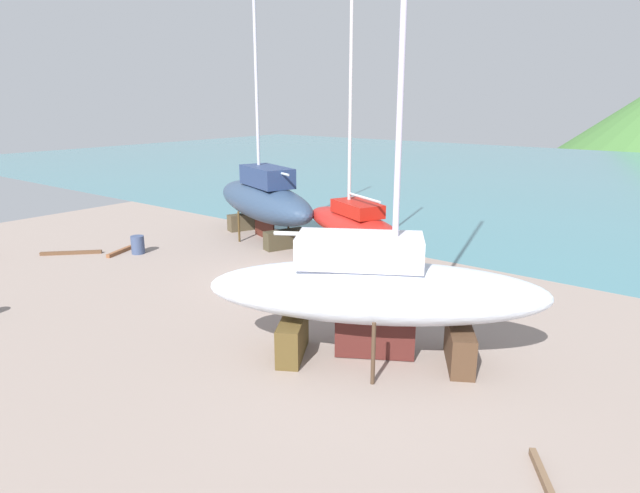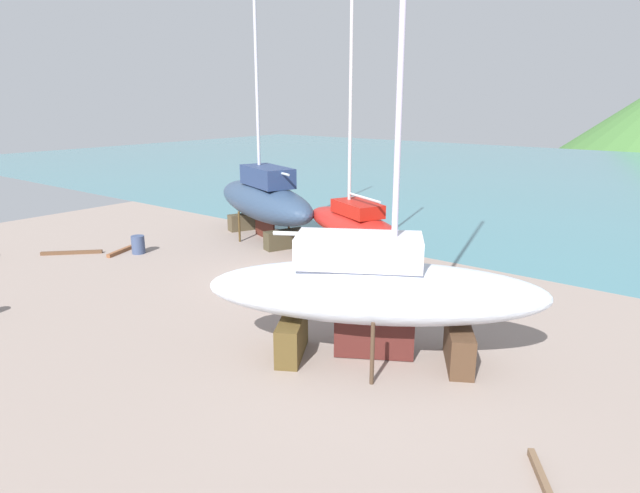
{
  "view_description": "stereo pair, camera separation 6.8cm",
  "coord_description": "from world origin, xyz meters",
  "px_view_note": "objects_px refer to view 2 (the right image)",
  "views": [
    {
      "loc": [
        15.65,
        -17.12,
        7.75
      ],
      "look_at": [
        1.2,
        1.45,
        1.37
      ],
      "focal_mm": 30.44,
      "sensor_mm": 36.0,
      "label": 1
    },
    {
      "loc": [
        15.71,
        -17.08,
        7.75
      ],
      "look_at": [
        1.2,
        1.45,
        1.37
      ],
      "focal_mm": 30.44,
      "sensor_mm": 36.0,
      "label": 2
    }
  ],
  "objects_px": {
    "sailboat_mid_port": "(374,289)",
    "sailboat_small_center": "(353,226)",
    "sailboat_large_starboard": "(264,200)",
    "worker": "(266,203)",
    "barrel_tipped_right": "(138,245)"
  },
  "relations": [
    {
      "from": "worker",
      "to": "sailboat_small_center",
      "type": "bearing_deg",
      "value": 163.77
    },
    {
      "from": "worker",
      "to": "barrel_tipped_right",
      "type": "height_order",
      "value": "worker"
    },
    {
      "from": "sailboat_large_starboard",
      "to": "sailboat_mid_port",
      "type": "distance_m",
      "value": 15.93
    },
    {
      "from": "sailboat_large_starboard",
      "to": "worker",
      "type": "bearing_deg",
      "value": -26.14
    },
    {
      "from": "sailboat_mid_port",
      "to": "sailboat_small_center",
      "type": "height_order",
      "value": "sailboat_mid_port"
    },
    {
      "from": "sailboat_mid_port",
      "to": "worker",
      "type": "bearing_deg",
      "value": 111.32
    },
    {
      "from": "sailboat_large_starboard",
      "to": "barrel_tipped_right",
      "type": "xyz_separation_m",
      "value": [
        -2.98,
        -6.41,
        -1.8
      ]
    },
    {
      "from": "worker",
      "to": "sailboat_mid_port",
      "type": "bearing_deg",
      "value": 153.44
    },
    {
      "from": "barrel_tipped_right",
      "to": "sailboat_small_center",
      "type": "bearing_deg",
      "value": 26.07
    },
    {
      "from": "sailboat_mid_port",
      "to": "barrel_tipped_right",
      "type": "bearing_deg",
      "value": 140.08
    },
    {
      "from": "worker",
      "to": "barrel_tipped_right",
      "type": "relative_size",
      "value": 1.86
    },
    {
      "from": "sailboat_small_center",
      "to": "worker",
      "type": "bearing_deg",
      "value": -2.95
    },
    {
      "from": "sailboat_large_starboard",
      "to": "sailboat_small_center",
      "type": "relative_size",
      "value": 1.33
    },
    {
      "from": "sailboat_mid_port",
      "to": "barrel_tipped_right",
      "type": "height_order",
      "value": "sailboat_mid_port"
    },
    {
      "from": "sailboat_large_starboard",
      "to": "sailboat_small_center",
      "type": "height_order",
      "value": "sailboat_large_starboard"
    }
  ]
}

